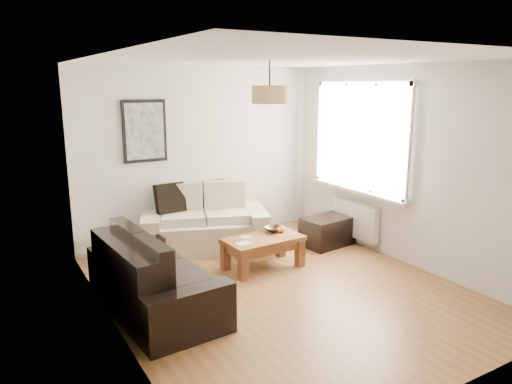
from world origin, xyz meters
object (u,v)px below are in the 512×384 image
ottoman (327,231)px  loveseat_cream (204,219)px  sofa_leather (155,274)px  coffee_table (263,253)px

ottoman → loveseat_cream: bearing=153.7°
loveseat_cream → sofa_leather: loveseat_cream is taller
coffee_table → sofa_leather: bearing=-165.4°
loveseat_cream → ottoman: 1.82m
sofa_leather → ottoman: 2.97m
sofa_leather → coffee_table: (1.59, 0.41, -0.19)m
coffee_table → ottoman: (1.29, 0.29, 0.00)m
coffee_table → ottoman: 1.33m
sofa_leather → coffee_table: bearing=-79.6°
ottoman → coffee_table: bearing=-167.3°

